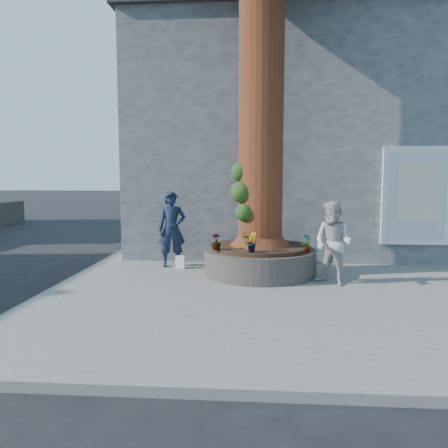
{
  "coord_description": "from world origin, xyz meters",
  "views": [
    {
      "loc": [
        0.71,
        -6.93,
        2.12
      ],
      "look_at": [
        0.12,
        1.1,
        1.25
      ],
      "focal_mm": 35.0,
      "sensor_mm": 36.0,
      "label": 1
    }
  ],
  "objects": [
    {
      "name": "ground",
      "position": [
        0.0,
        0.0,
        0.0
      ],
      "size": [
        120.0,
        120.0,
        0.0
      ],
      "primitive_type": "plane",
      "color": "black",
      "rests_on": "ground"
    },
    {
      "name": "pavement",
      "position": [
        1.5,
        1.0,
        0.06
      ],
      "size": [
        9.0,
        8.0,
        0.12
      ],
      "primitive_type": "cube",
      "color": "slate",
      "rests_on": "ground"
    },
    {
      "name": "yellow_line",
      "position": [
        -3.05,
        1.0,
        0.0
      ],
      "size": [
        0.1,
        30.0,
        0.01
      ],
      "primitive_type": "cube",
      "color": "yellow",
      "rests_on": "ground"
    },
    {
      "name": "stone_shop",
      "position": [
        2.5,
        7.2,
        3.16
      ],
      "size": [
        10.3,
        8.3,
        6.3
      ],
      "color": "#515456",
      "rests_on": "ground"
    },
    {
      "name": "planter",
      "position": [
        0.8,
        2.0,
        0.41
      ],
      "size": [
        2.3,
        2.3,
        0.6
      ],
      "color": "black",
      "rests_on": "pavement"
    },
    {
      "name": "man",
      "position": [
        -1.15,
        2.6,
        0.96
      ],
      "size": [
        0.68,
        0.52,
        1.69
      ],
      "primitive_type": "imported",
      "rotation": [
        0.0,
        0.0,
        0.21
      ],
      "color": "#131E34",
      "rests_on": "pavement"
    },
    {
      "name": "woman",
      "position": [
        2.15,
        1.21,
        0.9
      ],
      "size": [
        0.96,
        0.94,
        1.56
      ],
      "primitive_type": "imported",
      "rotation": [
        0.0,
        0.0,
        -0.73
      ],
      "color": "#B3B1AB",
      "rests_on": "pavement"
    },
    {
      "name": "shopping_bag",
      "position": [
        -0.94,
        2.4,
        0.26
      ],
      "size": [
        0.21,
        0.13,
        0.28
      ],
      "primitive_type": "cube",
      "rotation": [
        0.0,
        0.0,
        -0.05
      ],
      "color": "white",
      "rests_on": "pavement"
    },
    {
      "name": "plant_a",
      "position": [
        1.65,
        1.15,
        0.91
      ],
      "size": [
        0.23,
        0.23,
        0.37
      ],
      "primitive_type": "imported",
      "rotation": [
        0.0,
        0.0,
        0.81
      ],
      "color": "gray",
      "rests_on": "planter"
    },
    {
      "name": "plant_b",
      "position": [
        0.63,
        1.15,
        0.91
      ],
      "size": [
        0.22,
        0.23,
        0.38
      ],
      "primitive_type": "imported",
      "rotation": [
        0.0,
        0.0,
        1.67
      ],
      "color": "gray",
      "rests_on": "planter"
    },
    {
      "name": "plant_c",
      "position": [
        -0.05,
        1.38,
        0.88
      ],
      "size": [
        0.21,
        0.21,
        0.32
      ],
      "primitive_type": "imported",
      "rotation": [
        0.0,
        0.0,
        3.31
      ],
      "color": "gray",
      "rests_on": "planter"
    },
    {
      "name": "plant_d",
      "position": [
        0.56,
        1.59,
        0.88
      ],
      "size": [
        0.34,
        0.36,
        0.32
      ],
      "primitive_type": "imported",
      "rotation": [
        0.0,
        0.0,
        5.03
      ],
      "color": "gray",
      "rests_on": "planter"
    }
  ]
}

